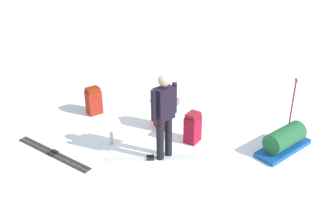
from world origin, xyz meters
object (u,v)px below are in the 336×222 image
(ski_poles_planted_near, at_px, (293,103))
(gear_sled, at_px, (284,140))
(ski_pair_near, at_px, (53,154))
(backpack_bright, at_px, (160,113))
(backpack_small_spare, at_px, (193,128))
(sleeping_mat_rolled, at_px, (168,100))
(backpack_large_dark, at_px, (94,101))
(skier_standing, at_px, (164,113))
(thermos_bottle, at_px, (112,138))
(ski_pair_far, at_px, (150,159))

(ski_poles_planted_near, relative_size, gear_sled, 0.91)
(ski_pair_near, height_order, gear_sled, gear_sled)
(ski_poles_planted_near, bearing_deg, gear_sled, -171.79)
(backpack_bright, bearing_deg, backpack_small_spare, -100.11)
(backpack_small_spare, xyz_separation_m, sleeping_mat_rolled, (1.22, 1.29, -0.22))
(backpack_large_dark, xyz_separation_m, sleeping_mat_rolled, (1.28, -1.19, -0.22))
(ski_pair_near, bearing_deg, sleeping_mat_rolled, -14.89)
(ski_pair_near, xyz_separation_m, ski_poles_planted_near, (3.13, -3.65, 0.66))
(sleeping_mat_rolled, bearing_deg, gear_sled, -101.42)
(skier_standing, height_order, ski_pair_near, skier_standing)
(ski_poles_planted_near, bearing_deg, backpack_large_dark, 109.40)
(sleeping_mat_rolled, bearing_deg, backpack_large_dark, 137.06)
(backpack_small_spare, bearing_deg, gear_sled, -69.76)
(backpack_small_spare, height_order, sleeping_mat_rolled, backpack_small_spare)
(gear_sled, height_order, sleeping_mat_rolled, gear_sled)
(ski_pair_near, bearing_deg, gear_sled, -57.57)
(skier_standing, xyz_separation_m, ski_pair_near, (-1.00, 1.89, -0.94))
(backpack_large_dark, bearing_deg, ski_pair_near, -166.88)
(skier_standing, height_order, backpack_bright, skier_standing)
(backpack_large_dark, distance_m, backpack_small_spare, 2.49)
(ski_pair_near, relative_size, backpack_bright, 2.76)
(gear_sled, bearing_deg, sleeping_mat_rolled, 78.58)
(sleeping_mat_rolled, distance_m, thermos_bottle, 2.13)
(backpack_large_dark, height_order, gear_sled, backpack_large_dark)
(backpack_large_dark, bearing_deg, skier_standing, -107.14)
(ski_pair_near, xyz_separation_m, ski_pair_far, (0.81, -1.70, 0.00))
(backpack_large_dark, bearing_deg, backpack_small_spare, -88.48)
(gear_sled, bearing_deg, ski_poles_planted_near, 8.21)
(ski_poles_planted_near, xyz_separation_m, gear_sled, (-0.74, -0.11, -0.45))
(backpack_bright, relative_size, thermos_bottle, 2.66)
(ski_pair_far, relative_size, backpack_large_dark, 2.40)
(skier_standing, distance_m, sleeping_mat_rolled, 2.43)
(skier_standing, xyz_separation_m, backpack_bright, (0.92, 0.66, -0.62))
(ski_pair_far, bearing_deg, gear_sled, -52.51)
(backpack_large_dark, xyz_separation_m, ski_poles_planted_near, (1.43, -4.05, 0.36))
(gear_sled, bearing_deg, skier_standing, 126.67)
(thermos_bottle, bearing_deg, skier_standing, -83.01)
(ski_pair_far, height_order, sleeping_mat_rolled, sleeping_mat_rolled)
(backpack_bright, bearing_deg, sleeping_mat_rolled, 22.63)
(skier_standing, height_order, sleeping_mat_rolled, skier_standing)
(ski_pair_far, relative_size, backpack_bright, 2.20)
(ski_pair_far, xyz_separation_m, thermos_bottle, (0.05, 0.95, 0.12))
(backpack_small_spare, bearing_deg, backpack_bright, 79.89)
(backpack_bright, bearing_deg, ski_poles_planted_near, -63.40)
(ski_pair_near, distance_m, backpack_small_spare, 2.76)
(backpack_large_dark, xyz_separation_m, backpack_bright, (0.22, -1.64, 0.03))
(backpack_large_dark, height_order, thermos_bottle, backpack_large_dark)
(skier_standing, distance_m, backpack_bright, 1.29)
(ski_pair_near, height_order, ski_pair_far, same)
(ski_pair_far, relative_size, sleeping_mat_rolled, 2.77)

